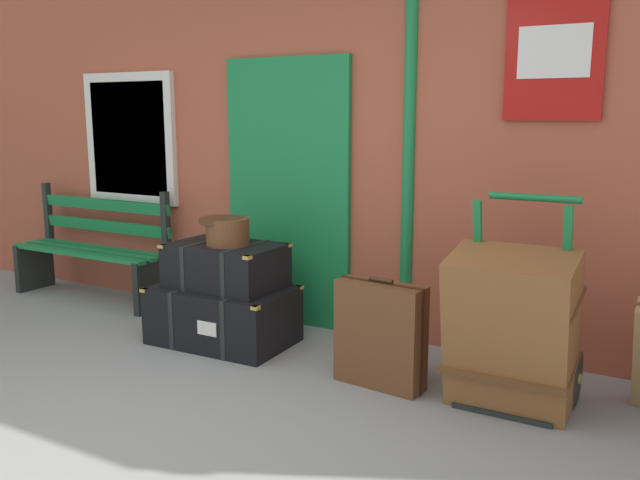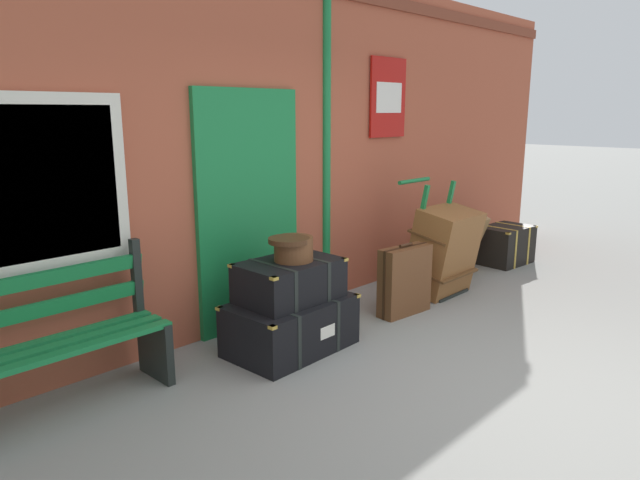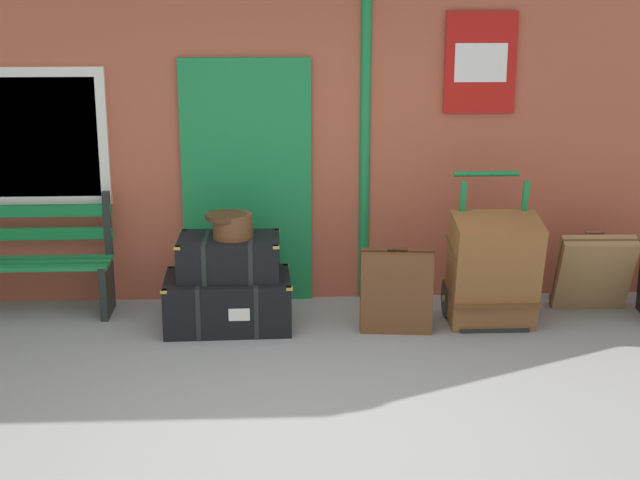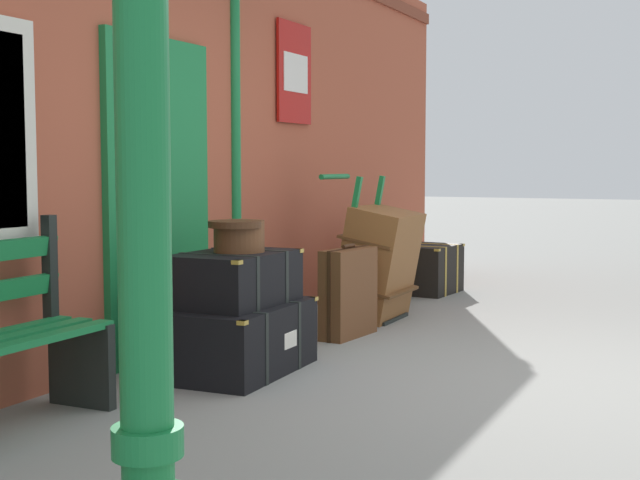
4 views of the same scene
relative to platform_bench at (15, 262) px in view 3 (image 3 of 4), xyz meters
The scene contains 10 objects.
ground_plane 3.17m from the platform_bench, 43.45° to the right, with size 60.00×60.00×0.00m, color gray.
brick_facade 2.58m from the platform_bench, 10.92° to the left, with size 10.40×0.35×3.20m.
platform_bench is the anchor object (origin of this frame).
steamer_trunk_base 1.85m from the platform_bench, 12.72° to the right, with size 1.03×0.68×0.43m.
steamer_trunk_middle 1.85m from the platform_bench, 11.81° to the right, with size 0.82×0.56×0.33m.
round_hatbox 1.92m from the platform_bench, 12.10° to the right, with size 0.37×0.33×0.20m.
porters_trolley 3.93m from the platform_bench, ahead, with size 0.71×0.58×1.20m.
large_brown_trunk 3.95m from the platform_bench, ahead, with size 0.70×0.59×0.94m.
suitcase_brown 4.84m from the platform_bench, ahead, with size 0.64×0.41×0.69m.
suitcase_oxblood 3.18m from the platform_bench, 10.31° to the right, with size 0.58×0.25×0.70m.
Camera 3 is at (-0.09, -5.39, 2.69)m, focal length 52.37 mm.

